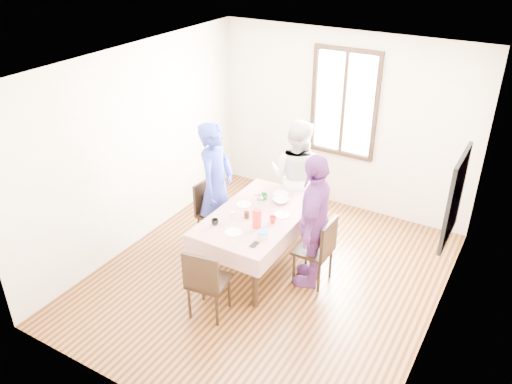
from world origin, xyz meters
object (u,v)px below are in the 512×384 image
chair_far (296,199)px  person_far (297,176)px  person_left (216,186)px  chair_left (216,214)px  dining_table (258,240)px  person_right (314,221)px  chair_right (313,250)px  chair_near (209,281)px

chair_far → person_far: 0.38m
person_left → chair_left: bearing=82.5°
chair_far → person_far: person_far is taller
dining_table → chair_far: bearing=90.0°
dining_table → person_right: size_ratio=0.92×
chair_left → person_left: bearing=95.2°
dining_table → chair_far: 1.10m
chair_right → person_left: person_left is taller
dining_table → chair_right: 0.76m
chair_far → person_left: (-0.74, -0.95, 0.44)m
chair_near → chair_right: bearing=47.1°
person_right → person_left: bearing=-106.8°
chair_left → chair_near: (0.76, -1.25, 0.00)m
chair_left → person_left: 0.44m
person_left → person_far: 1.19m
dining_table → person_right: (0.74, 0.05, 0.49)m
chair_near → dining_table: bearing=80.5°
person_right → chair_right: bearing=77.1°
chair_far → person_right: size_ratio=0.53×
dining_table → chair_left: size_ratio=1.75×
chair_far → chair_near: (0.00, -2.19, 0.00)m
dining_table → person_far: person_far is taller
chair_near → person_right: 1.42m
chair_right → chair_near: 1.37m
person_left → person_far: size_ratio=1.07×
dining_table → person_left: size_ratio=0.89×
chair_near → person_right: (0.74, 1.15, 0.41)m
chair_right → chair_far: 1.29m
chair_right → person_left: (-1.49, 0.10, 0.44)m
dining_table → person_right: bearing=3.9°
person_left → chair_far: bearing=-45.3°
chair_near → person_right: bearing=47.8°
chair_far → person_far: bearing=86.1°
chair_far → chair_near: size_ratio=1.00×
chair_right → person_right: 0.41m
dining_table → person_left: (-0.74, 0.15, 0.52)m
chair_far → person_far: (0.00, -0.02, 0.38)m
dining_table → person_left: 0.91m
chair_right → person_far: person_far is taller
person_far → dining_table: bearing=87.5°
chair_left → chair_right: size_ratio=1.00×
person_far → person_right: person_right is taller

